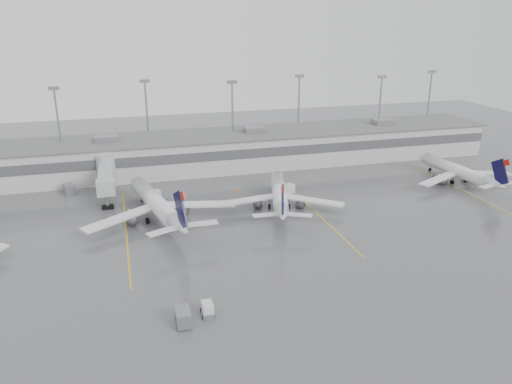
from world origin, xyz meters
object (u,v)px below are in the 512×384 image
object	(u,v)px
jet_mid_left	(157,204)
jet_mid_right	(279,194)
baggage_tug	(208,310)
jet_far_right	(459,171)

from	to	relation	value
jet_mid_left	jet_mid_right	distance (m)	23.11
jet_mid_left	jet_mid_right	xyz separation A→B (m)	(23.10, -0.07, -0.40)
baggage_tug	jet_mid_left	bearing A→B (deg)	96.72
jet_mid_right	baggage_tug	size ratio (longest dim) A/B	10.72
jet_mid_left	jet_far_right	world-z (taller)	jet_mid_left
jet_mid_left	jet_far_right	size ratio (longest dim) A/B	1.14
baggage_tug	jet_mid_right	bearing A→B (deg)	59.51
jet_mid_right	jet_mid_left	bearing A→B (deg)	-164.42
jet_mid_left	jet_far_right	bearing A→B (deg)	-8.76
jet_mid_left	jet_far_right	xyz separation A→B (m)	(66.24, 3.82, -0.43)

